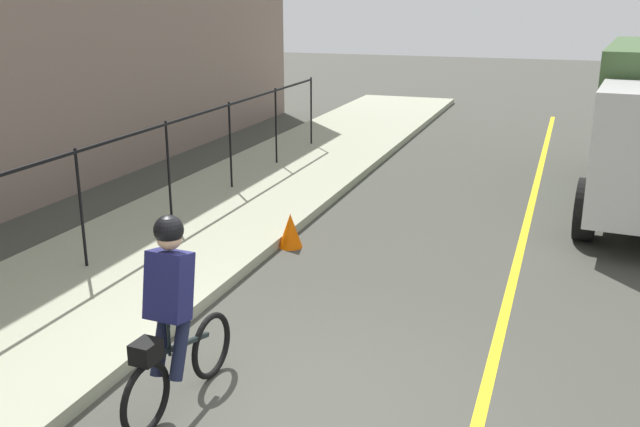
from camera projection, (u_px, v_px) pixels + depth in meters
ground_plane at (295, 410)px, 6.49m from camera, size 80.00×80.00×0.00m
iron_fence at (17, 199)px, 8.21m from camera, size 19.73×0.04×1.60m
cyclist_lead at (172, 316)px, 6.28m from camera, size 1.71×0.38×1.83m
traffic_cone_near at (290, 230)px, 10.63m from camera, size 0.36×0.36×0.52m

